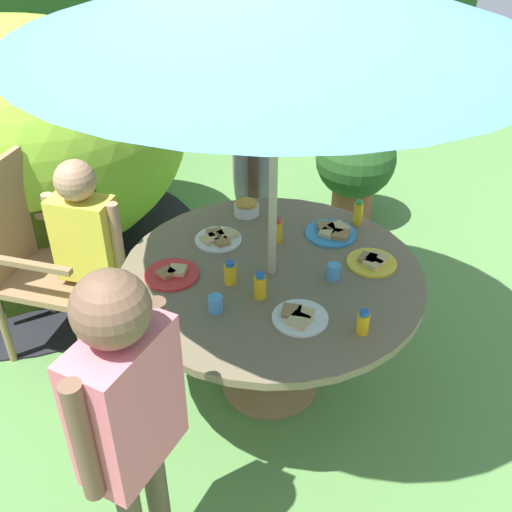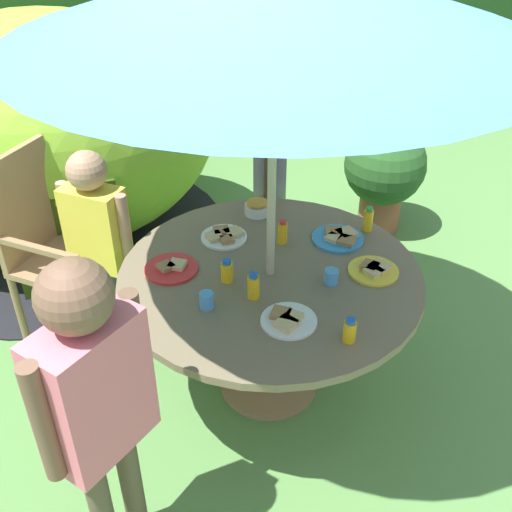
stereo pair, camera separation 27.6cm
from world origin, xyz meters
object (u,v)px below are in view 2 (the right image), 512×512
Objects in this scene: potted_plant at (384,170)px; plate_center_back at (288,320)px; cup_near at (331,277)px; juice_bottle_back_edge at (350,331)px; plate_near_left at (224,236)px; child_in_yellow_shirt at (96,228)px; wooden_chair at (50,240)px; juice_bottle_mid_left at (368,219)px; plate_near_right at (339,237)px; cup_far at (207,300)px; juice_bottle_front_edge at (253,286)px; child_in_grey_shirt at (270,155)px; juice_bottle_center_front at (227,271)px; plate_far_left at (374,270)px; juice_bottle_mid_right at (282,232)px; garden_table at (270,294)px; plate_far_right at (171,268)px; child_in_pink_shirt at (94,389)px; snack_bowl at (257,207)px; dome_tent at (48,136)px.

potted_plant reaches higher than plate_center_back.
juice_bottle_back_edge is at bearing -108.78° from cup_near.
cup_near is (0.29, -0.53, 0.02)m from plate_near_left.
child_in_yellow_shirt is at bearing 135.16° from cup_near.
juice_bottle_mid_left is (1.44, -0.76, 0.19)m from wooden_chair.
cup_far is at bearing -163.18° from plate_near_right.
child_in_yellow_shirt is at bearing 122.12° from juice_bottle_front_edge.
plate_near_left is at bearing -17.59° from child_in_grey_shirt.
cup_far is (-0.15, -0.14, -0.01)m from juice_bottle_center_front.
cup_far is (-0.77, 0.07, 0.02)m from plate_far_left.
cup_far reaches higher than plate_center_back.
juice_bottle_mid_right is at bearing 84.83° from juice_bottle_back_edge.
garden_table is 12.73× the size of juice_bottle_back_edge.
child_in_grey_shirt is 5.27× the size of plate_far_right.
plate_far_left is at bearing 16.98° from plate_center_back.
juice_bottle_back_edge is (0.96, 0.02, -0.11)m from child_in_pink_shirt.
child_in_grey_shirt reaches higher than juice_bottle_back_edge.
juice_bottle_back_edge is at bearing -127.16° from juice_bottle_mid_left.
juice_bottle_front_edge is at bearing -3.54° from child_in_grey_shirt.
plate_far_right is (0.24, -0.46, -0.01)m from child_in_yellow_shirt.
snack_bowl is 0.57× the size of plate_center_back.
snack_bowl reaches higher than cup_far.
plate_center_back is (-0.23, -0.83, -0.03)m from snack_bowl.
plate_center_back is at bearing -14.49° from child_in_yellow_shirt.
child_in_yellow_shirt is (0.22, -0.23, 0.15)m from wooden_chair.
garden_table is 1.07× the size of child_in_grey_shirt.
snack_bowl is at bearing 13.40° from child_in_pink_shirt.
child_in_grey_shirt reaches higher than wooden_chair.
plate_far_left is at bearing -22.88° from garden_table.
plate_far_right is (-0.32, 0.54, -0.00)m from plate_center_back.
snack_bowl is 0.29m from plate_near_left.
garden_table is 1.30× the size of wooden_chair.
dome_tent reaches higher than child_in_pink_shirt.
child_in_pink_shirt reaches higher than juice_bottle_mid_left.
juice_bottle_mid_left is (0.67, 0.47, 0.05)m from plate_center_back.
cup_far reaches higher than plate_far_left.
child_in_yellow_shirt reaches higher than juice_bottle_center_front.
juice_bottle_back_edge is at bearing -60.03° from juice_bottle_front_edge.
wooden_chair is 1.29m from child_in_grey_shirt.
juice_bottle_mid_right is at bearing 26.48° from juice_bottle_center_front.
plate_near_right is at bearing 18.81° from child_in_yellow_shirt.
child_in_pink_shirt is 1.46m from plate_near_right.
plate_far_right is 2.21× the size of juice_bottle_center_front.
plate_far_right is 3.30× the size of cup_far.
child_in_pink_shirt reaches higher than child_in_yellow_shirt.
plate_far_right is 2.26× the size of juice_bottle_back_edge.
child_in_grey_shirt is 11.65× the size of juice_bottle_center_front.
dome_tent is 1.20m from child_in_yellow_shirt.
plate_center_back is at bearing -71.60° from juice_bottle_center_front.
cup_near is at bearing -6.41° from cup_far.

